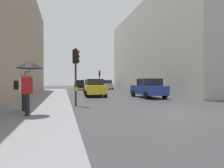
# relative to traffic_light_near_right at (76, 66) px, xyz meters

# --- Properties ---
(ground_plane) EXTENTS (120.00, 120.00, 0.00)m
(ground_plane) POSITION_rel_traffic_light_near_right_xyz_m (4.68, -3.24, -2.44)
(ground_plane) COLOR #38383A
(sidewalk_kerb) EXTENTS (3.42, 40.00, 0.16)m
(sidewalk_kerb) POSITION_rel_traffic_light_near_right_xyz_m (-2.03, 2.76, -2.36)
(sidewalk_kerb) COLOR gray
(sidewalk_kerb) RESTS_ON ground
(building_facade_right) EXTENTS (12.00, 25.91, 12.46)m
(building_facade_right) POSITION_rel_traffic_light_near_right_xyz_m (15.68, 13.49, 3.79)
(building_facade_right) COLOR #B2ADA3
(building_facade_right) RESTS_ON ground
(traffic_light_near_right) EXTENTS (0.44, 0.38, 3.54)m
(traffic_light_near_right) POSITION_rel_traffic_light_near_right_xyz_m (0.00, 0.00, 0.00)
(traffic_light_near_right) COLOR #2D2D2D
(traffic_light_near_right) RESTS_ON ground
(traffic_light_far_median) EXTENTS (0.24, 0.43, 3.25)m
(traffic_light_far_median) POSITION_rel_traffic_light_near_right_xyz_m (4.78, 17.36, -0.20)
(traffic_light_far_median) COLOR #2D2D2D
(traffic_light_far_median) RESTS_ON ground
(car_dark_suv) EXTENTS (2.26, 4.32, 1.76)m
(car_dark_suv) POSITION_rel_traffic_light_near_right_xyz_m (2.07, 22.48, -1.57)
(car_dark_suv) COLOR black
(car_dark_suv) RESTS_ON ground
(car_silver_hatchback) EXTENTS (2.25, 4.32, 1.76)m
(car_silver_hatchback) POSITION_rel_traffic_light_near_right_xyz_m (7.32, 23.33, -1.57)
(car_silver_hatchback) COLOR #BCBCC1
(car_silver_hatchback) RESTS_ON ground
(car_yellow_taxi) EXTENTS (2.22, 4.30, 1.76)m
(car_yellow_taxi) POSITION_rel_traffic_light_near_right_xyz_m (2.33, 7.17, -1.57)
(car_yellow_taxi) COLOR yellow
(car_yellow_taxi) RESTS_ON ground
(car_green_estate) EXTENTS (2.27, 4.32, 1.76)m
(car_green_estate) POSITION_rel_traffic_light_near_right_xyz_m (2.78, 12.48, -1.57)
(car_green_estate) COLOR #2D6038
(car_green_estate) RESTS_ON ground
(car_blue_van) EXTENTS (2.16, 4.27, 1.76)m
(car_blue_van) POSITION_rel_traffic_light_near_right_xyz_m (6.83, 4.18, -1.57)
(car_blue_van) COLOR navy
(car_blue_van) RESTS_ON ground
(pedestrian_with_umbrella) EXTENTS (1.00, 1.00, 2.14)m
(pedestrian_with_umbrella) POSITION_rel_traffic_light_near_right_xyz_m (-2.06, -3.53, -0.60)
(pedestrian_with_umbrella) COLOR black
(pedestrian_with_umbrella) RESTS_ON sidewalk_kerb
(pedestrian_with_black_backpack) EXTENTS (0.64, 0.40, 1.77)m
(pedestrian_with_black_backpack) POSITION_rel_traffic_light_near_right_xyz_m (-2.56, -2.25, -1.28)
(pedestrian_with_black_backpack) COLOR black
(pedestrian_with_black_backpack) RESTS_ON sidewalk_kerb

